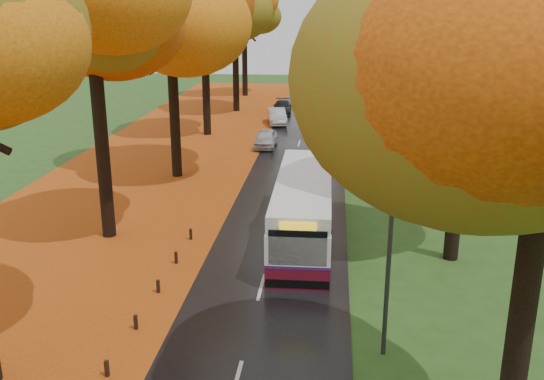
% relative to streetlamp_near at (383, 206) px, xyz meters
% --- Properties ---
extents(road, '(6.50, 90.00, 0.04)m').
position_rel_streetlamp_near_xyz_m(road, '(-3.95, 17.00, -4.69)').
color(road, black).
rests_on(road, ground).
extents(centre_line, '(0.12, 90.00, 0.01)m').
position_rel_streetlamp_near_xyz_m(centre_line, '(-3.95, 17.00, -4.67)').
color(centre_line, silver).
rests_on(centre_line, road).
extents(leaf_verge, '(12.00, 90.00, 0.02)m').
position_rel_streetlamp_near_xyz_m(leaf_verge, '(-12.95, 17.00, -4.70)').
color(leaf_verge, maroon).
rests_on(leaf_verge, ground).
extents(leaf_drift, '(0.90, 90.00, 0.01)m').
position_rel_streetlamp_near_xyz_m(leaf_drift, '(-7.00, 17.00, -4.67)').
color(leaf_drift, '#CF6815').
rests_on(leaf_drift, road).
extents(trees_left, '(9.20, 74.00, 13.88)m').
position_rel_streetlamp_near_xyz_m(trees_left, '(-11.13, 19.06, 4.82)').
color(trees_left, black).
rests_on(trees_left, ground).
extents(trees_right, '(9.30, 74.20, 13.96)m').
position_rel_streetlamp_near_xyz_m(trees_right, '(3.24, 18.91, 4.98)').
color(trees_right, black).
rests_on(trees_right, ground).
extents(streetlamp_near, '(2.45, 0.18, 8.00)m').
position_rel_streetlamp_near_xyz_m(streetlamp_near, '(0.00, 0.00, 0.00)').
color(streetlamp_near, '#333538').
rests_on(streetlamp_near, ground).
extents(streetlamp_mid, '(2.45, 0.18, 8.00)m').
position_rel_streetlamp_near_xyz_m(streetlamp_mid, '(0.00, 22.00, 0.00)').
color(streetlamp_mid, '#333538').
rests_on(streetlamp_mid, ground).
extents(streetlamp_far, '(2.45, 0.18, 8.00)m').
position_rel_streetlamp_near_xyz_m(streetlamp_far, '(0.00, 44.00, 0.00)').
color(streetlamp_far, '#333538').
rests_on(streetlamp_far, ground).
extents(bus, '(2.53, 10.64, 2.80)m').
position_rel_streetlamp_near_xyz_m(bus, '(-2.65, 9.06, -3.21)').
color(bus, '#5D0E1E').
rests_on(bus, road).
extents(car_white, '(1.53, 3.73, 1.26)m').
position_rel_streetlamp_near_xyz_m(car_white, '(-6.30, 26.48, -4.04)').
color(car_white, silver).
rests_on(car_white, road).
extents(car_silver, '(2.15, 4.24, 1.33)m').
position_rel_streetlamp_near_xyz_m(car_silver, '(-6.30, 35.18, -4.01)').
color(car_silver, '#AEB2B7').
rests_on(car_silver, road).
extents(car_dark, '(1.83, 4.19, 1.20)m').
position_rel_streetlamp_near_xyz_m(car_dark, '(-6.30, 40.45, -4.08)').
color(car_dark, black).
rests_on(car_dark, road).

